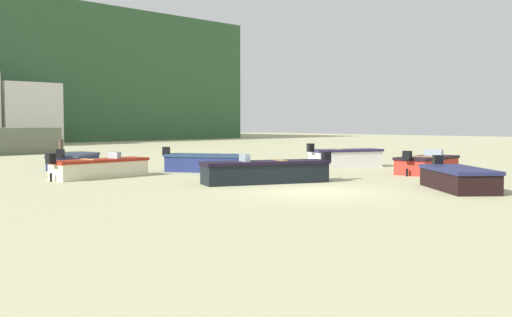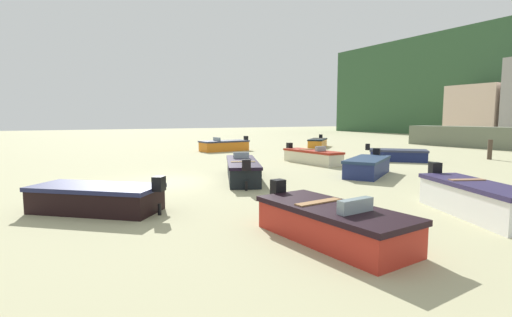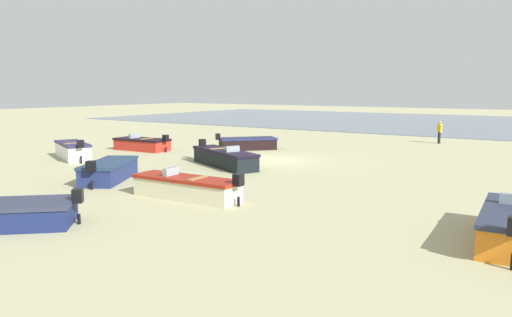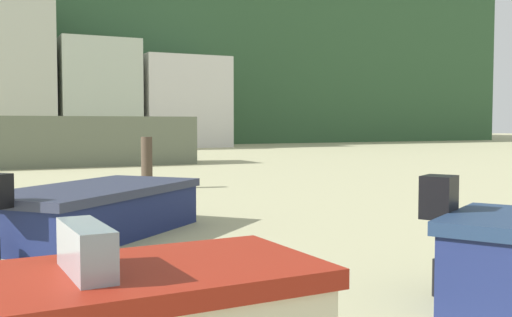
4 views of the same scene
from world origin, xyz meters
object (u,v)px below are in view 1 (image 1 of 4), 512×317
Objects in this scene: boat_navy_0 at (74,161)px; boat_cream_6 at (100,168)px; boat_white_3 at (345,158)px; mooring_post_near_water at (61,150)px; boat_black_2 at (458,179)px; boat_navy_7 at (205,163)px; boat_black_5 at (266,172)px; boat_red_8 at (427,164)px.

boat_cream_6 is at bearing -60.34° from boat_navy_0.
boat_white_3 is 3.10× the size of mooring_post_near_water.
boat_cream_6 is at bearing -22.22° from boat_black_2.
boat_cream_6 is (-1.76, -5.37, 0.04)m from boat_navy_0.
boat_navy_7 is at bearing -85.66° from mooring_post_near_water.
boat_navy_0 is at bearing -92.21° from boat_navy_7.
boat_white_3 reaches higher than boat_black_2.
boat_black_5 reaches higher than boat_navy_0.
boat_navy_0 is 18.55m from boat_black_2.
boat_cream_6 is (-11.86, 3.80, -0.07)m from boat_white_3.
boat_navy_0 is at bearing 31.80° from boat_black_5.
boat_black_2 is 14.06m from boat_cream_6.
boat_navy_7 is at bearing 79.13° from boat_cream_6.
boat_white_3 is at bearing -80.95° from boat_black_2.
boat_black_2 is 0.94× the size of boat_red_8.
boat_white_3 is at bearing 5.56° from boat_navy_0.
boat_black_5 is 1.12× the size of boat_cream_6.
boat_black_2 is 0.83× the size of boat_cream_6.
boat_red_8 is at bearing -100.68° from boat_black_2.
boat_cream_6 is 12.01m from mooring_post_near_water.
boat_black_5 is (1.46, -11.79, 0.07)m from boat_navy_0.
boat_white_3 is 9.02m from boat_black_5.
boat_red_8 is (5.34, 4.07, 0.01)m from boat_black_2.
boat_navy_0 is at bearing 159.51° from boat_cream_6.
boat_cream_6 reaches higher than boat_navy_0.
boat_red_8 is at bearing -69.82° from mooring_post_near_water.
boat_white_3 is 0.90× the size of boat_cream_6.
boat_white_3 reaches higher than boat_cream_6.
mooring_post_near_water reaches higher than boat_black_5.
boat_black_2 is 6.72m from boat_red_8.
mooring_post_near_water is at bearing -163.58° from boat_red_8.
boat_navy_0 is 13.64m from boat_white_3.
boat_navy_0 is 11.88m from boat_black_5.
mooring_post_near_water is (-7.69, 15.06, 0.17)m from boat_white_3.
boat_cream_6 reaches higher than boat_red_8.
mooring_post_near_water is at bearing 157.35° from boat_cream_6.
boat_navy_7 is 10.09m from boat_red_8.
boat_navy_0 is 17.00m from boat_red_8.
boat_black_5 is 7.18m from boat_cream_6.
mooring_post_near_water is (2.40, 5.89, 0.28)m from boat_navy_0.
boat_red_8 is at bearing 19.03° from boat_white_3.
boat_black_5 is at bearing 24.36° from boat_cream_6.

